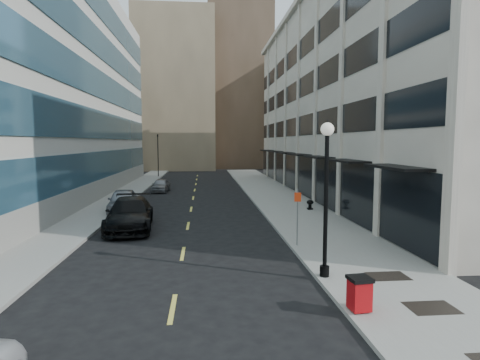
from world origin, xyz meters
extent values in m
plane|color=black|center=(0.00, 0.00, 0.00)|extent=(160.00, 160.00, 0.00)
cube|color=gray|center=(7.50, 20.00, 0.07)|extent=(5.00, 80.00, 0.15)
cube|color=gray|center=(-6.50, 20.00, 0.07)|extent=(3.00, 80.00, 0.15)
cube|color=beige|center=(17.00, 27.00, 9.00)|extent=(14.00, 46.00, 18.00)
cube|color=black|center=(10.02, 27.00, 2.00)|extent=(0.18, 46.00, 3.60)
cube|color=black|center=(10.03, 27.00, 6.50)|extent=(0.12, 46.00, 1.80)
cube|color=black|center=(10.03, 27.00, 10.00)|extent=(0.12, 46.00, 1.80)
cube|color=black|center=(10.03, 27.00, 13.50)|extent=(0.12, 46.00, 1.80)
cube|color=beige|center=(10.00, 4.00, 9.00)|extent=(0.35, 0.60, 18.00)
cube|color=beige|center=(10.00, 10.00, 9.00)|extent=(0.35, 0.60, 18.00)
cube|color=beige|center=(10.00, 16.00, 9.00)|extent=(0.35, 0.60, 18.00)
cube|color=beige|center=(10.00, 22.00, 9.00)|extent=(0.35, 0.60, 18.00)
cube|color=beige|center=(10.00, 28.00, 9.00)|extent=(0.35, 0.60, 18.00)
cube|color=beige|center=(10.00, 34.00, 9.00)|extent=(0.35, 0.60, 18.00)
cube|color=beige|center=(10.00, 40.00, 9.00)|extent=(0.35, 0.60, 18.00)
cube|color=beige|center=(10.00, 46.00, 9.00)|extent=(0.35, 0.60, 18.00)
cube|color=black|center=(9.35, 7.00, 3.90)|extent=(1.30, 4.00, 0.12)
cube|color=black|center=(9.35, 13.00, 3.90)|extent=(1.30, 4.00, 0.12)
cube|color=black|center=(9.35, 19.00, 3.90)|extent=(1.30, 4.00, 0.12)
cube|color=black|center=(9.35, 25.00, 3.90)|extent=(1.30, 4.00, 0.12)
cube|color=black|center=(9.35, 31.00, 3.90)|extent=(1.30, 4.00, 0.12)
cube|color=black|center=(9.35, 37.00, 3.90)|extent=(1.30, 4.00, 0.12)
cube|color=black|center=(9.35, 43.00, 3.90)|extent=(1.30, 4.00, 0.12)
cube|color=beige|center=(-16.00, 27.00, 10.00)|extent=(16.00, 46.00, 20.00)
cube|color=gray|center=(-7.96, 27.00, 0.90)|extent=(0.20, 46.00, 1.80)
cube|color=#34627A|center=(-7.97, 27.00, 3.00)|extent=(0.14, 45.60, 2.40)
cube|color=#34627A|center=(-7.97, 27.00, 6.50)|extent=(0.14, 45.60, 2.40)
cube|color=#34627A|center=(-7.97, 27.00, 10.00)|extent=(0.14, 45.60, 2.40)
cube|color=#34627A|center=(-7.97, 27.00, 13.50)|extent=(0.14, 45.60, 2.40)
cube|color=#34627A|center=(-7.97, 27.00, 17.00)|extent=(0.14, 45.60, 2.40)
cube|color=#927E5F|center=(-4.00, 68.00, 14.00)|extent=(14.00, 18.00, 28.00)
cube|color=brown|center=(8.00, 72.00, 17.00)|extent=(12.00, 16.00, 34.00)
cube|color=#927E5F|center=(-14.00, 78.00, 11.00)|extent=(12.00, 14.00, 22.00)
cube|color=beige|center=(18.00, 66.00, 10.00)|extent=(10.00, 14.00, 20.00)
cube|color=black|center=(7.60, 1.00, 0.15)|extent=(1.40, 1.00, 0.01)
cube|color=black|center=(7.60, 3.80, 0.15)|extent=(1.40, 1.00, 0.01)
cube|color=#D8CC4C|center=(0.00, 2.00, 0.01)|extent=(0.15, 2.20, 0.01)
cube|color=#D8CC4C|center=(0.00, 8.00, 0.01)|extent=(0.15, 2.20, 0.01)
cube|color=#D8CC4C|center=(0.00, 14.00, 0.01)|extent=(0.15, 2.20, 0.01)
cube|color=#D8CC4C|center=(0.00, 20.00, 0.01)|extent=(0.15, 2.20, 0.01)
cube|color=#D8CC4C|center=(0.00, 26.00, 0.01)|extent=(0.15, 2.20, 0.01)
cube|color=#D8CC4C|center=(0.00, 32.00, 0.01)|extent=(0.15, 2.20, 0.01)
cube|color=#D8CC4C|center=(0.00, 38.00, 0.01)|extent=(0.15, 2.20, 0.01)
cube|color=#D8CC4C|center=(0.00, 44.00, 0.01)|extent=(0.15, 2.20, 0.01)
cube|color=#D8CC4C|center=(0.00, 50.00, 0.01)|extent=(0.15, 2.20, 0.01)
cylinder|color=black|center=(-5.50, 48.00, 3.00)|extent=(0.12, 0.12, 6.00)
imported|color=black|center=(-5.50, 48.00, 5.99)|extent=(0.66, 0.66, 1.98)
imported|color=black|center=(-3.28, 13.36, 0.89)|extent=(3.04, 6.35, 1.78)
imported|color=#9A9CA2|center=(-4.80, 19.21, 0.82)|extent=(2.43, 5.01, 1.65)
imported|color=gray|center=(-3.35, 30.94, 0.66)|extent=(1.79, 3.95, 1.32)
cube|color=#AB0B0F|center=(5.40, 1.00, 0.63)|extent=(0.60, 0.60, 0.88)
cube|color=black|center=(5.40, 1.00, 1.10)|extent=(0.68, 0.68, 0.11)
cylinder|color=black|center=(5.22, 1.29, 0.25)|extent=(0.05, 0.19, 0.19)
cylinder|color=black|center=(5.58, 1.29, 0.25)|extent=(0.05, 0.19, 0.19)
cylinder|color=black|center=(5.30, 4.01, 0.34)|extent=(0.34, 0.34, 0.39)
cylinder|color=black|center=(5.30, 4.01, 2.83)|extent=(0.15, 0.15, 4.92)
sphere|color=silver|center=(5.30, 4.01, 5.45)|extent=(0.47, 0.47, 0.47)
cone|color=black|center=(5.30, 4.01, 5.72)|extent=(0.13, 0.13, 0.19)
cylinder|color=slate|center=(5.33, 8.41, 1.49)|extent=(0.05, 0.05, 2.69)
cube|color=red|center=(5.33, 8.39, 2.45)|extent=(0.31, 0.08, 0.43)
cube|color=black|center=(8.60, 18.26, 0.20)|extent=(0.38, 0.38, 0.11)
cylinder|color=black|center=(8.60, 18.26, 0.42)|extent=(0.23, 0.23, 0.36)
ellipsoid|color=black|center=(8.60, 18.26, 0.67)|extent=(0.50, 0.50, 0.35)
camera|label=1|loc=(0.97, -9.79, 5.00)|focal=30.00mm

